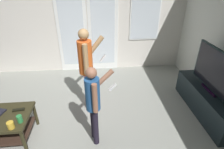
# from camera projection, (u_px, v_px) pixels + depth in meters

# --- Properties ---
(ground_plane) EXTENTS (5.61, 4.76, 0.02)m
(ground_plane) POSITION_uv_depth(u_px,v_px,m) (68.00, 135.00, 2.91)
(ground_plane) COLOR #95978F
(wall_back_with_doors) EXTENTS (5.61, 0.09, 2.58)m
(wall_back_with_doors) POSITION_uv_depth(u_px,v_px,m) (77.00, 22.00, 4.35)
(wall_back_with_doors) COLOR silver
(wall_back_with_doors) RESTS_ON ground_plane
(tv_stand) EXTENTS (0.42, 1.60, 0.47)m
(tv_stand) POSITION_uv_depth(u_px,v_px,m) (206.00, 102.00, 3.28)
(tv_stand) COLOR black
(tv_stand) RESTS_ON ground_plane
(flat_screen_tv) EXTENTS (0.08, 1.15, 0.76)m
(flat_screen_tv) POSITION_uv_depth(u_px,v_px,m) (215.00, 72.00, 2.98)
(flat_screen_tv) COLOR black
(flat_screen_tv) RESTS_ON tv_stand
(person_adult) EXTENTS (0.49, 0.45, 1.52)m
(person_adult) POSITION_uv_depth(u_px,v_px,m) (86.00, 64.00, 3.11)
(person_adult) COLOR pink
(person_adult) RESTS_ON ground_plane
(person_child) EXTENTS (0.46, 0.41, 1.26)m
(person_child) POSITION_uv_depth(u_px,v_px,m) (94.00, 100.00, 2.46)
(person_child) COLOR black
(person_child) RESTS_ON ground_plane
(cup_near_edge) EXTENTS (0.07, 0.07, 0.11)m
(cup_near_edge) POSITION_uv_depth(u_px,v_px,m) (20.00, 119.00, 2.49)
(cup_near_edge) COLOR #2E8A45
(cup_near_edge) RESTS_ON coffee_table
(cup_by_laptop) EXTENTS (0.09, 0.09, 0.10)m
(cup_by_laptop) POSITION_uv_depth(u_px,v_px,m) (11.00, 125.00, 2.39)
(cup_by_laptop) COLOR gold
(cup_by_laptop) RESTS_ON coffee_table
(dvd_remote_slim) EXTENTS (0.17, 0.07, 0.02)m
(dvd_remote_slim) POSITION_uv_depth(u_px,v_px,m) (19.00, 110.00, 2.72)
(dvd_remote_slim) COLOR black
(dvd_remote_slim) RESTS_ON coffee_table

